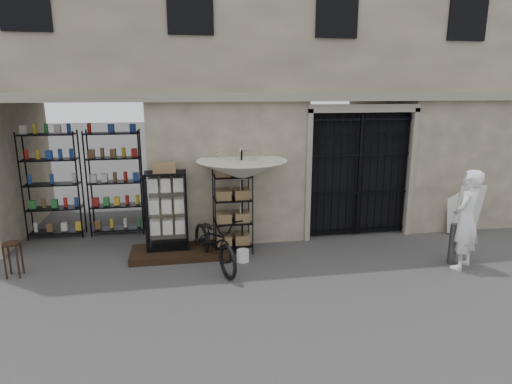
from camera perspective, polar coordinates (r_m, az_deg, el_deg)
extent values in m
plane|color=black|center=(8.14, 7.43, -11.37)|extent=(80.00, 80.00, 0.00)
cube|color=tan|center=(11.31, 1.80, 19.08)|extent=(14.00, 4.00, 9.00)
cube|color=black|center=(10.25, -22.31, 1.78)|extent=(3.00, 1.70, 3.00)
cube|color=black|center=(10.78, -21.91, 1.00)|extent=(2.70, 0.50, 2.50)
cube|color=black|center=(10.32, 13.22, 2.52)|extent=(2.50, 0.06, 3.00)
cube|color=black|center=(10.18, 13.56, 2.07)|extent=(0.05, 0.05, 2.80)
cube|color=black|center=(9.20, -10.12, -7.94)|extent=(2.00, 0.90, 0.15)
cube|color=black|center=(9.30, -11.61, -6.98)|extent=(0.93, 0.74, 0.09)
cube|color=silver|center=(8.83, -12.44, -2.88)|extent=(0.72, 0.27, 1.51)
cube|color=silver|center=(9.08, -11.81, -2.98)|extent=(0.77, 0.57, 1.26)
cube|color=olive|center=(8.86, -12.10, 2.89)|extent=(0.54, 0.48, 0.18)
cube|color=black|center=(9.07, -3.14, -2.64)|extent=(0.79, 0.58, 1.77)
cube|color=olive|center=(9.09, -3.14, -2.97)|extent=(0.68, 0.47, 1.33)
cylinder|color=black|center=(8.93, -1.87, -1.43)|extent=(0.05, 0.05, 2.21)
imported|color=beige|center=(8.75, -1.91, 3.66)|extent=(2.17, 2.18, 1.49)
cylinder|color=silver|center=(8.78, -1.75, -8.47)|extent=(0.31, 0.31, 0.24)
imported|color=black|center=(8.64, -5.50, -9.79)|extent=(1.00, 1.22, 2.01)
cylinder|color=black|center=(9.11, -29.85, -6.00)|extent=(0.37, 0.37, 0.03)
cube|color=black|center=(9.21, -29.61, -7.90)|extent=(0.28, 0.28, 0.65)
cylinder|color=#4E4F4F|center=(9.42, 24.76, -6.30)|extent=(0.18, 0.18, 0.83)
imported|color=white|center=(9.44, 25.56, -9.03)|extent=(1.72, 2.00, 0.47)
cube|color=silver|center=(11.14, 26.42, -2.24)|extent=(0.63, 0.36, 1.26)
cube|color=silver|center=(11.46, 25.45, -1.72)|extent=(0.63, 0.36, 1.26)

